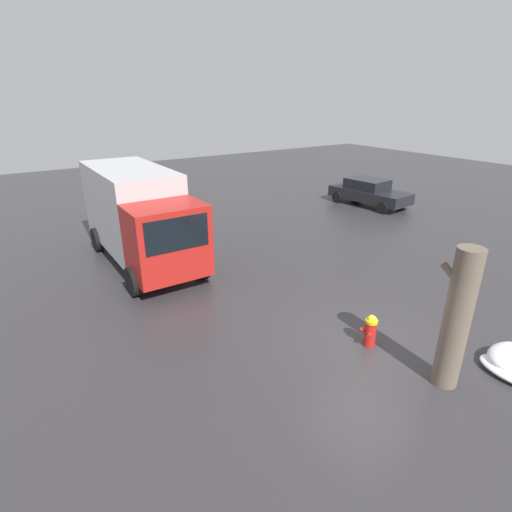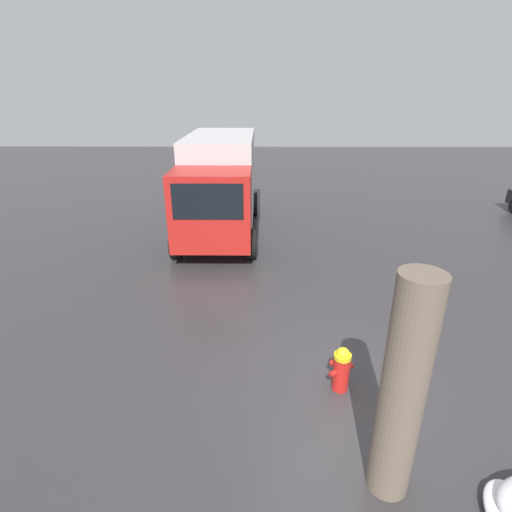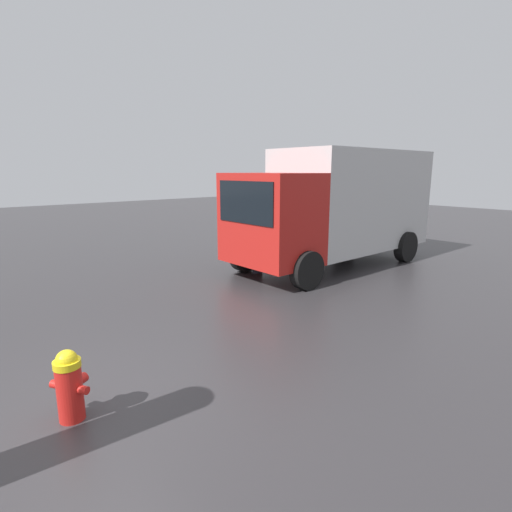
# 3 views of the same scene
# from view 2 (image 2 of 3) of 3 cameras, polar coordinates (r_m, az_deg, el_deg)

# --- Properties ---
(ground_plane) EXTENTS (60.00, 60.00, 0.00)m
(ground_plane) POSITION_cam_2_polar(r_m,az_deg,el_deg) (7.27, 11.84, -17.99)
(ground_plane) COLOR #333033
(fire_hydrant) EXTENTS (0.39, 0.45, 0.81)m
(fire_hydrant) POSITION_cam_2_polar(r_m,az_deg,el_deg) (7.01, 12.10, -15.39)
(fire_hydrant) COLOR red
(fire_hydrant) RESTS_ON ground_plane
(tree_trunk) EXTENTS (0.78, 0.51, 2.99)m
(tree_trunk) POSITION_cam_2_polar(r_m,az_deg,el_deg) (5.09, 20.22, -17.63)
(tree_trunk) COLOR #6B5B4C
(tree_trunk) RESTS_ON ground_plane
(delivery_truck) EXTENTS (6.51, 2.51, 3.23)m
(delivery_truck) POSITION_cam_2_polar(r_m,az_deg,el_deg) (13.85, -5.17, 10.50)
(delivery_truck) COLOR red
(delivery_truck) RESTS_ON ground_plane
(pedestrian) EXTENTS (0.38, 0.38, 1.75)m
(pedestrian) POSITION_cam_2_polar(r_m,az_deg,el_deg) (11.94, -9.81, 4.28)
(pedestrian) COLOR #23232D
(pedestrian) RESTS_ON ground_plane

